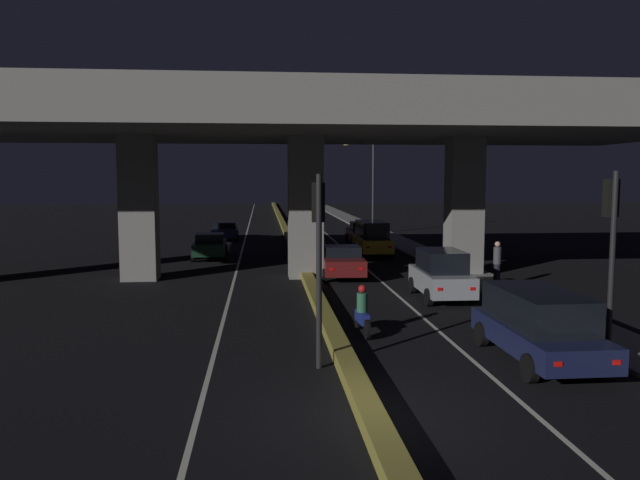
{
  "coord_description": "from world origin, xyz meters",
  "views": [
    {
      "loc": [
        -2.0,
        -11.57,
        4.61
      ],
      "look_at": [
        1.01,
        20.65,
        1.37
      ],
      "focal_mm": 35.0,
      "sensor_mm": 36.0,
      "label": 1
    }
  ],
  "objects": [
    {
      "name": "ground_plane",
      "position": [
        0.0,
        0.0,
        0.0
      ],
      "size": [
        200.0,
        200.0,
        0.0
      ],
      "primitive_type": "plane",
      "color": "black"
    },
    {
      "name": "lane_line_left_inner",
      "position": [
        -3.28,
        35.0,
        0.0
      ],
      "size": [
        0.12,
        126.0,
        0.0
      ],
      "primitive_type": "cube",
      "color": "beige",
      "rests_on": "ground_plane"
    },
    {
      "name": "lane_line_right_inner",
      "position": [
        3.28,
        35.0,
        0.0
      ],
      "size": [
        0.12,
        126.0,
        0.0
      ],
      "primitive_type": "cube",
      "color": "beige",
      "rests_on": "ground_plane"
    },
    {
      "name": "median_divider",
      "position": [
        0.0,
        35.0,
        0.16
      ],
      "size": [
        0.5,
        126.0,
        0.33
      ],
      "primitive_type": "cube",
      "color": "olive",
      "rests_on": "ground_plane"
    },
    {
      "name": "sidewalk_right",
      "position": [
        7.68,
        28.0,
        0.07
      ],
      "size": [
        2.13,
        126.0,
        0.13
      ],
      "primitive_type": "cube",
      "color": "gray",
      "rests_on": "ground_plane"
    },
    {
      "name": "elevated_overpass",
      "position": [
        -0.23,
        17.06,
        7.13
      ],
      "size": [
        35.47,
        13.34,
        9.14
      ],
      "color": "gray",
      "rests_on": "ground_plane"
    },
    {
      "name": "traffic_light_left_of_median",
      "position": [
        -0.65,
        3.23,
        3.21
      ],
      "size": [
        0.3,
        0.49,
        4.7
      ],
      "color": "black",
      "rests_on": "ground_plane"
    },
    {
      "name": "traffic_light_right_of_median",
      "position": [
        6.72,
        3.23,
        3.26
      ],
      "size": [
        0.3,
        0.49,
        4.78
      ],
      "color": "black",
      "rests_on": "ground_plane"
    },
    {
      "name": "street_lamp",
      "position": [
        6.76,
        39.24,
        4.53
      ],
      "size": [
        2.59,
        0.32,
        7.56
      ],
      "color": "#2D2D30",
      "rests_on": "ground_plane"
    },
    {
      "name": "car_dark_blue_lead",
      "position": [
        4.9,
        3.22,
        0.95
      ],
      "size": [
        2.04,
        4.72,
        1.78
      ],
      "rotation": [
        0.0,
        0.0,
        1.57
      ],
      "color": "#141938",
      "rests_on": "ground_plane"
    },
    {
      "name": "car_silver_second",
      "position": [
        4.78,
        11.33,
        0.95
      ],
      "size": [
        1.88,
        3.97,
        1.88
      ],
      "rotation": [
        0.0,
        0.0,
        1.55
      ],
      "color": "gray",
      "rests_on": "ground_plane"
    },
    {
      "name": "car_dark_red_third",
      "position": [
        1.7,
        16.9,
        0.74
      ],
      "size": [
        2.12,
        4.3,
        1.46
      ],
      "rotation": [
        0.0,
        0.0,
        1.53
      ],
      "color": "#591414",
      "rests_on": "ground_plane"
    },
    {
      "name": "car_taxi_yellow_fourth",
      "position": [
        4.56,
        25.13,
        1.04
      ],
      "size": [
        1.95,
        4.56,
        2.02
      ],
      "rotation": [
        0.0,
        0.0,
        1.57
      ],
      "color": "gold",
      "rests_on": "ground_plane"
    },
    {
      "name": "car_dark_red_fifth",
      "position": [
        4.9,
        30.62,
        0.8
      ],
      "size": [
        2.07,
        4.81,
        1.59
      ],
      "rotation": [
        0.0,
        0.0,
        1.55
      ],
      "color": "#591414",
      "rests_on": "ground_plane"
    },
    {
      "name": "car_dark_green_lead_oncoming",
      "position": [
        -4.98,
        24.3,
        0.74
      ],
      "size": [
        2.04,
        4.3,
        1.43
      ],
      "rotation": [
        0.0,
        0.0,
        -1.54
      ],
      "color": "black",
      "rests_on": "ground_plane"
    },
    {
      "name": "car_dark_blue_second_oncoming",
      "position": [
        -4.78,
        35.31,
        0.67
      ],
      "size": [
        2.17,
        4.68,
        1.3
      ],
      "rotation": [
        0.0,
        0.0,
        -1.53
      ],
      "color": "#141938",
      "rests_on": "ground_plane"
    },
    {
      "name": "motorcycle_blue_filtering_near",
      "position": [
        0.92,
        6.3,
        0.62
      ],
      "size": [
        0.34,
        1.85,
        1.47
      ],
      "rotation": [
        0.0,
        0.0,
        1.64
      ],
      "color": "black",
      "rests_on": "ground_plane"
    },
    {
      "name": "pedestrian_on_sidewalk",
      "position": [
        7.84,
        13.57,
        1.06
      ],
      "size": [
        0.33,
        0.33,
        1.82
      ],
      "color": "black",
      "rests_on": "sidewalk_right"
    }
  ]
}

